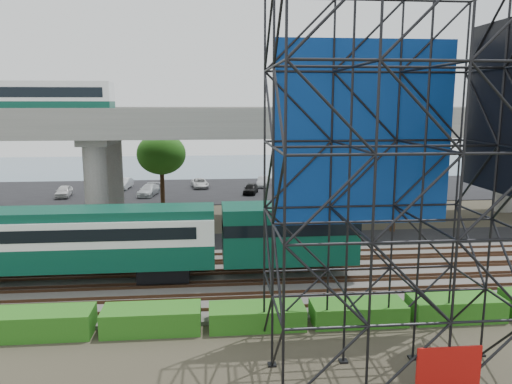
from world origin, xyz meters
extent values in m
plane|color=#474233|center=(0.00, 0.00, 0.00)|extent=(140.00, 140.00, 0.00)
cube|color=slate|center=(0.00, 2.00, 0.10)|extent=(90.00, 12.00, 0.20)
cube|color=black|center=(0.00, 10.50, 0.04)|extent=(90.00, 5.00, 0.08)
cube|color=black|center=(0.00, 34.00, 0.04)|extent=(90.00, 18.00, 0.08)
cube|color=#486577|center=(0.00, 56.00, 0.01)|extent=(140.00, 40.00, 0.03)
cube|color=#472D1E|center=(0.00, -2.72, 0.28)|extent=(90.00, 0.08, 0.16)
cube|color=#472D1E|center=(0.00, -1.28, 0.28)|extent=(90.00, 0.08, 0.16)
cube|color=#472D1E|center=(0.00, -0.72, 0.28)|extent=(90.00, 0.08, 0.16)
cube|color=#472D1E|center=(0.00, 0.72, 0.28)|extent=(90.00, 0.08, 0.16)
cube|color=#472D1E|center=(0.00, 1.28, 0.28)|extent=(90.00, 0.08, 0.16)
cube|color=#472D1E|center=(0.00, 2.72, 0.28)|extent=(90.00, 0.08, 0.16)
cube|color=#472D1E|center=(0.00, 3.28, 0.28)|extent=(90.00, 0.08, 0.16)
cube|color=#472D1E|center=(0.00, 4.72, 0.28)|extent=(90.00, 0.08, 0.16)
cube|color=#472D1E|center=(0.00, 5.28, 0.28)|extent=(90.00, 0.08, 0.16)
cube|color=#472D1E|center=(0.00, 6.72, 0.28)|extent=(90.00, 0.08, 0.16)
cube|color=black|center=(-3.95, 2.00, 0.81)|extent=(3.00, 2.20, 0.90)
cube|color=#093F2F|center=(-10.45, 2.00, 1.96)|extent=(19.00, 3.00, 1.40)
cube|color=white|center=(-10.45, 2.00, 3.41)|extent=(19.00, 3.00, 1.50)
cube|color=#093F2F|center=(-10.45, 2.00, 4.41)|extent=(19.00, 2.60, 0.50)
cube|color=black|center=(-9.45, 2.00, 3.46)|extent=(15.00, 3.06, 0.70)
cube|color=#093F2F|center=(3.55, 2.00, 2.96)|extent=(8.00, 3.00, 3.40)
cube|color=#9E9B93|center=(0.00, 16.00, 8.60)|extent=(80.00, 12.00, 1.20)
cube|color=#9E9B93|center=(0.00, 10.25, 9.75)|extent=(80.00, 0.50, 1.10)
cube|color=#9E9B93|center=(0.00, 21.75, 9.75)|extent=(80.00, 0.50, 1.10)
cylinder|color=#9E9B93|center=(-10.00, 12.50, 4.00)|extent=(1.80, 1.80, 8.00)
cylinder|color=#9E9B93|center=(-10.00, 19.50, 4.00)|extent=(1.80, 1.80, 8.00)
cube|color=#9E9B93|center=(-10.00, 16.00, 7.70)|extent=(2.40, 9.00, 0.60)
cylinder|color=#9E9B93|center=(10.00, 12.50, 4.00)|extent=(1.80, 1.80, 8.00)
cylinder|color=#9E9B93|center=(10.00, 19.50, 4.00)|extent=(1.80, 1.80, 8.00)
cube|color=#9E9B93|center=(10.00, 16.00, 7.70)|extent=(2.40, 9.00, 0.60)
cylinder|color=#9E9B93|center=(28.00, 19.50, 4.00)|extent=(1.80, 1.80, 8.00)
cube|color=black|center=(-15.09, 16.00, 9.55)|extent=(12.00, 2.50, 0.70)
cube|color=#093F2F|center=(-15.09, 16.00, 10.35)|extent=(12.00, 2.50, 0.90)
cube|color=white|center=(-15.09, 16.00, 11.45)|extent=(12.00, 2.50, 1.30)
cube|color=black|center=(-15.09, 16.00, 11.50)|extent=(11.00, 2.56, 0.80)
cube|color=white|center=(-15.09, 16.00, 12.25)|extent=(12.00, 2.40, 0.30)
cube|color=navy|center=(5.78, -4.95, 9.30)|extent=(8.10, 0.08, 8.25)
cube|color=black|center=(10.33, -8.00, 10.50)|extent=(0.06, 5.40, 6.75)
cube|color=#AE100C|center=(7.28, -11.05, 1.30)|extent=(2.40, 0.08, 1.60)
cube|color=black|center=(5.78, -8.00, 0.04)|extent=(9.36, 6.36, 0.08)
cube|color=#206216|center=(-9.00, -4.30, 0.60)|extent=(4.60, 1.80, 1.20)
cube|color=#206216|center=(-4.00, -4.30, 0.58)|extent=(4.60, 1.80, 1.15)
cube|color=#206216|center=(1.00, -4.30, 0.52)|extent=(4.60, 1.80, 1.03)
cube|color=#206216|center=(6.00, -4.30, 0.51)|extent=(4.60, 1.80, 1.01)
cube|color=#206216|center=(11.00, -4.30, 0.56)|extent=(4.60, 1.80, 1.12)
cylinder|color=#382314|center=(14.00, 12.50, 2.40)|extent=(0.44, 0.44, 4.80)
ellipsoid|color=#206216|center=(14.00, 12.50, 5.60)|extent=(4.94, 4.94, 4.18)
cylinder|color=#382314|center=(-6.00, 24.00, 2.40)|extent=(0.44, 0.44, 4.80)
ellipsoid|color=#206216|center=(-6.00, 24.00, 5.60)|extent=(4.94, 4.94, 4.18)
imported|color=black|center=(-6.94, 9.82, 0.74)|extent=(5.06, 2.92, 1.33)
imported|color=silver|center=(-17.80, 31.00, 0.73)|extent=(1.79, 3.89, 1.29)
imported|color=#B6BABE|center=(-11.88, 36.00, 0.73)|extent=(1.84, 4.10, 1.31)
imported|color=silver|center=(-8.26, 31.00, 0.71)|extent=(2.61, 4.63, 1.27)
imported|color=silver|center=(-2.42, 36.00, 0.64)|extent=(2.45, 4.29, 1.13)
imported|color=black|center=(3.62, 31.00, 0.70)|extent=(2.29, 3.87, 1.23)
imported|color=#9B9FA2|center=(5.65, 36.00, 0.71)|extent=(2.09, 4.04, 1.27)
imported|color=silver|center=(11.44, 31.00, 0.64)|extent=(1.77, 3.95, 1.13)
imported|color=#B4B7BC|center=(16.82, 36.00, 0.71)|extent=(2.31, 4.62, 1.25)
camera|label=1|loc=(-1.15, -26.82, 10.66)|focal=35.00mm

